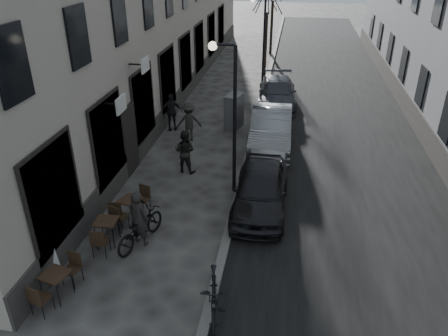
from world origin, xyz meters
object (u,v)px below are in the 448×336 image
(utility_cabinet, at_px, (234,111))
(pedestrian_near, at_px, (185,151))
(sign_board, at_px, (48,267))
(streetlamp_near, at_px, (230,104))
(pedestrian_far, at_px, (171,112))
(car_far, at_px, (277,93))
(bistro_set_a, at_px, (57,283))
(streetlamp_far, at_px, (261,34))
(pedestrian_mid, at_px, (189,122))
(bistro_set_b, at_px, (107,229))
(car_near, at_px, (261,189))
(moped, at_px, (214,297))
(bistro_set_c, at_px, (131,207))
(bicycle, at_px, (140,228))
(car_mid, at_px, (271,129))

(utility_cabinet, distance_m, pedestrian_near, 4.74)
(sign_board, bearing_deg, streetlamp_near, 78.79)
(pedestrian_far, distance_m, car_far, 6.19)
(bistro_set_a, bearing_deg, streetlamp_far, 92.54)
(pedestrian_near, distance_m, pedestrian_mid, 2.96)
(streetlamp_near, height_order, bistro_set_b, streetlamp_near)
(car_far, bearing_deg, bistro_set_a, -110.19)
(bistro_set_b, bearing_deg, sign_board, -119.33)
(utility_cabinet, height_order, car_near, utility_cabinet)
(streetlamp_far, height_order, car_far, streetlamp_far)
(pedestrian_mid, bearing_deg, car_near, 106.14)
(streetlamp_far, relative_size, pedestrian_far, 2.99)
(moped, bearing_deg, bistro_set_a, 169.74)
(pedestrian_far, bearing_deg, streetlamp_far, 38.30)
(utility_cabinet, xyz_separation_m, moped, (1.15, -11.53, -0.21))
(streetlamp_far, distance_m, car_far, 3.93)
(pedestrian_mid, relative_size, car_near, 0.41)
(bistro_set_a, bearing_deg, bistro_set_b, 94.49)
(moped, bearing_deg, bistro_set_c, 122.73)
(bistro_set_a, xyz_separation_m, car_near, (4.50, 4.79, 0.27))
(bistro_set_b, distance_m, car_near, 4.87)
(pedestrian_near, xyz_separation_m, moped, (2.35, -6.94, -0.24))
(bistro_set_a, relative_size, car_far, 0.32)
(bicycle, bearing_deg, streetlamp_near, -102.32)
(bicycle, bearing_deg, pedestrian_mid, -69.08)
(pedestrian_near, bearing_deg, car_mid, -125.17)
(bistro_set_c, xyz_separation_m, sign_board, (-1.13, -2.96, -0.02))
(bistro_set_b, height_order, utility_cabinet, utility_cabinet)
(bicycle, bearing_deg, moped, 155.40)
(bistro_set_a, bearing_deg, streetlamp_near, 73.38)
(pedestrian_far, bearing_deg, bistro_set_c, -109.92)
(pedestrian_mid, bearing_deg, sign_board, 62.14)
(bistro_set_a, height_order, bicycle, bicycle)
(utility_cabinet, bearing_deg, pedestrian_far, -153.83)
(bistro_set_b, height_order, car_far, car_far)
(car_near, distance_m, moped, 4.85)
(bistro_set_b, bearing_deg, car_near, 27.83)
(bistro_set_a, distance_m, utility_cabinet, 11.83)
(pedestrian_far, height_order, car_near, pedestrian_far)
(car_near, relative_size, car_mid, 0.88)
(pedestrian_mid, distance_m, car_mid, 3.54)
(bistro_set_c, bearing_deg, moped, -28.39)
(streetlamp_near, height_order, streetlamp_far, same)
(sign_board, distance_m, pedestrian_mid, 9.45)
(bicycle, distance_m, car_mid, 8.05)
(bistro_set_a, bearing_deg, car_mid, 78.33)
(bistro_set_b, bearing_deg, bistro_set_a, -101.97)
(bistro_set_c, bearing_deg, bistro_set_a, -81.27)
(bistro_set_b, xyz_separation_m, pedestrian_near, (1.16, 4.65, 0.37))
(bicycle, height_order, moped, moped)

